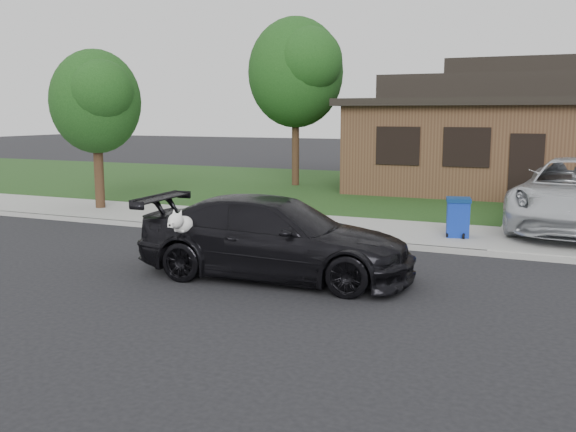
% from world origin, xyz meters
% --- Properties ---
extents(ground, '(120.00, 120.00, 0.00)m').
position_xyz_m(ground, '(0.00, 0.00, 0.00)').
color(ground, black).
rests_on(ground, ground).
extents(sidewalk, '(60.00, 3.00, 0.12)m').
position_xyz_m(sidewalk, '(0.00, 5.00, 0.06)').
color(sidewalk, gray).
rests_on(sidewalk, ground).
extents(curb, '(60.00, 0.12, 0.12)m').
position_xyz_m(curb, '(0.00, 3.50, 0.06)').
color(curb, gray).
rests_on(curb, ground).
extents(lawn, '(60.00, 13.00, 0.13)m').
position_xyz_m(lawn, '(0.00, 13.00, 0.07)').
color(lawn, '#193814').
rests_on(lawn, ground).
extents(sedan, '(5.03, 2.45, 1.43)m').
position_xyz_m(sedan, '(0.48, 0.25, 0.72)').
color(sedan, black).
rests_on(sedan, ground).
extents(recycling_bin, '(0.63, 0.63, 0.88)m').
position_xyz_m(recycling_bin, '(2.95, 4.80, 0.57)').
color(recycling_bin, '#0D2996').
rests_on(recycling_bin, sidewalk).
extents(house, '(12.60, 8.60, 4.65)m').
position_xyz_m(house, '(4.00, 15.00, 2.13)').
color(house, '#422B1C').
rests_on(house, ground).
extents(tree_0, '(3.78, 3.60, 6.34)m').
position_xyz_m(tree_0, '(-4.34, 12.88, 4.48)').
color(tree_0, '#332114').
rests_on(tree_0, ground).
extents(tree_2, '(2.73, 2.60, 4.59)m').
position_xyz_m(tree_2, '(-7.38, 5.11, 3.27)').
color(tree_2, '#332114').
rests_on(tree_2, ground).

